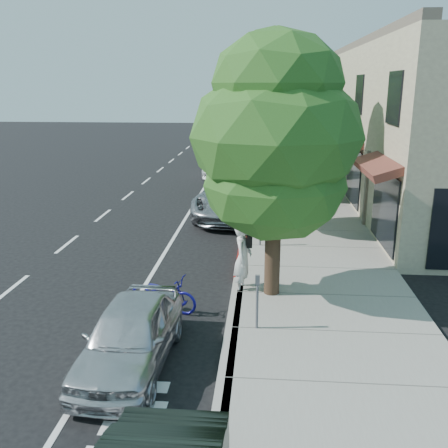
# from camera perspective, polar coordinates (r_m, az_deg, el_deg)

# --- Properties ---
(ground) EXTENTS (120.00, 120.00, 0.00)m
(ground) POSITION_cam_1_polar(r_m,az_deg,el_deg) (15.13, 1.93, -5.24)
(ground) COLOR black
(ground) RESTS_ON ground
(sidewalk) EXTENTS (4.60, 56.00, 0.15)m
(sidewalk) POSITION_cam_1_polar(r_m,az_deg,el_deg) (22.82, 8.71, 1.97)
(sidewalk) COLOR gray
(sidewalk) RESTS_ON ground
(curb) EXTENTS (0.30, 56.00, 0.15)m
(curb) POSITION_cam_1_polar(r_m,az_deg,el_deg) (22.77, 2.92, 2.10)
(curb) COLOR #9E998E
(curb) RESTS_ON ground
(curb_red_segment) EXTENTS (0.32, 4.00, 0.15)m
(curb_red_segment) POSITION_cam_1_polar(r_m,az_deg,el_deg) (16.05, 2.11, -3.72)
(curb_red_segment) COLOR maroon
(curb_red_segment) RESTS_ON ground
(storefront_building) EXTENTS (10.00, 36.00, 7.00)m
(storefront_building) POSITION_cam_1_polar(r_m,az_deg,el_deg) (33.41, 20.64, 11.41)
(storefront_building) COLOR #C2BB95
(storefront_building) RESTS_ON ground
(street_tree_0) EXTENTS (4.20, 4.20, 6.69)m
(street_tree_0) POSITION_cam_1_polar(r_m,az_deg,el_deg) (12.20, 5.92, 9.50)
(street_tree_0) COLOR black
(street_tree_0) RESTS_ON ground
(street_tree_1) EXTENTS (4.15, 4.15, 7.33)m
(street_tree_1) POSITION_cam_1_polar(r_m,az_deg,el_deg) (18.15, 5.62, 13.06)
(street_tree_1) COLOR black
(street_tree_1) RESTS_ON ground
(street_tree_2) EXTENTS (4.85, 4.85, 7.27)m
(street_tree_2) POSITION_cam_1_polar(r_m,az_deg,el_deg) (24.15, 5.42, 13.20)
(street_tree_2) COLOR black
(street_tree_2) RESTS_ON ground
(street_tree_3) EXTENTS (5.33, 5.33, 8.00)m
(street_tree_3) POSITION_cam_1_polar(r_m,az_deg,el_deg) (30.13, 5.33, 14.52)
(street_tree_3) COLOR black
(street_tree_3) RESTS_ON ground
(street_tree_4) EXTENTS (4.43, 4.43, 7.91)m
(street_tree_4) POSITION_cam_1_polar(r_m,az_deg,el_deg) (36.13, 5.26, 14.90)
(street_tree_4) COLOR black
(street_tree_4) RESTS_ON ground
(street_tree_5) EXTENTS (5.24, 5.24, 7.74)m
(street_tree_5) POSITION_cam_1_polar(r_m,az_deg,el_deg) (42.14, 5.19, 14.57)
(street_tree_5) COLOR black
(street_tree_5) RESTS_ON ground
(cyclist) EXTENTS (0.57, 0.78, 1.94)m
(cyclist) POSITION_cam_1_polar(r_m,az_deg,el_deg) (13.19, 2.17, -3.95)
(cyclist) COLOR silver
(cyclist) RESTS_ON ground
(bicycle) EXTENTS (1.86, 1.05, 0.92)m
(bicycle) POSITION_cam_1_polar(r_m,az_deg,el_deg) (12.41, -6.98, -7.89)
(bicycle) COLOR navy
(bicycle) RESTS_ON ground
(silver_suv) EXTENTS (3.53, 6.67, 1.79)m
(silver_suv) POSITION_cam_1_polar(r_m,az_deg,el_deg) (21.18, 1.47, 3.36)
(silver_suv) COLOR #9A999E
(silver_suv) RESTS_ON ground
(dark_sedan) EXTENTS (1.76, 4.16, 1.34)m
(dark_sedan) POSITION_cam_1_polar(r_m,az_deg,el_deg) (27.46, 1.67, 5.72)
(dark_sedan) COLOR #212327
(dark_sedan) RESTS_ON ground
(white_pickup) EXTENTS (2.53, 5.38, 1.52)m
(white_pickup) POSITION_cam_1_polar(r_m,az_deg,el_deg) (31.08, -0.45, 7.05)
(white_pickup) COLOR white
(white_pickup) RESTS_ON ground
(dark_suv_far) EXTENTS (2.17, 4.59, 1.52)m
(dark_suv_far) POSITION_cam_1_polar(r_m,az_deg,el_deg) (39.22, 0.87, 8.84)
(dark_suv_far) COLOR black
(dark_suv_far) RESTS_ON ground
(near_car_a) EXTENTS (1.68, 3.93, 1.32)m
(near_car_a) POSITION_cam_1_polar(r_m,az_deg,el_deg) (10.16, -10.67, -12.38)
(near_car_a) COLOR silver
(near_car_a) RESTS_ON ground
(pedestrian) EXTENTS (1.06, 1.04, 1.73)m
(pedestrian) POSITION_cam_1_polar(r_m,az_deg,el_deg) (20.04, 9.68, 2.78)
(pedestrian) COLOR black
(pedestrian) RESTS_ON sidewalk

